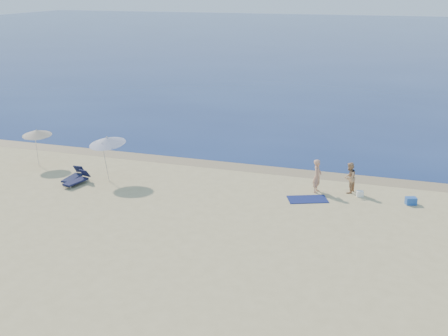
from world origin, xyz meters
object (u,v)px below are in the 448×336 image
object	(u,v)px
person_left	(317,176)
blue_cooler	(411,201)
person_right	(349,178)
umbrella_near	(107,141)

from	to	relation	value
person_left	blue_cooler	bearing A→B (deg)	-88.31
person_right	umbrella_near	world-z (taller)	umbrella_near
person_left	person_right	size ratio (longest dim) A/B	1.09
blue_cooler	person_left	bearing A→B (deg)	157.50
person_right	blue_cooler	size ratio (longest dim) A/B	3.18
person_right	blue_cooler	bearing A→B (deg)	90.45
umbrella_near	person_right	bearing A→B (deg)	31.04
blue_cooler	umbrella_near	distance (m)	15.87
umbrella_near	blue_cooler	bearing A→B (deg)	26.66
blue_cooler	umbrella_near	bearing A→B (deg)	165.99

